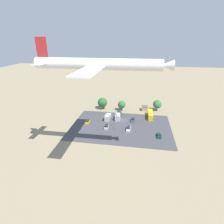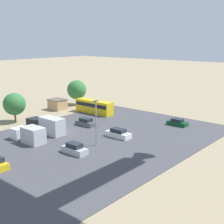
% 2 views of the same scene
% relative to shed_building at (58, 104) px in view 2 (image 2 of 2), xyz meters
% --- Properties ---
extents(ground_plane, '(400.00, 400.00, 0.00)m').
position_rel_shed_building_xyz_m(ground_plane, '(11.90, 15.81, -1.35)').
color(ground_plane, gray).
extents(parking_lot_surface, '(49.25, 34.07, 0.08)m').
position_rel_shed_building_xyz_m(parking_lot_surface, '(11.90, 23.68, -1.31)').
color(parking_lot_surface, '#424247').
rests_on(parking_lot_surface, ground).
extents(shed_building, '(3.57, 4.21, 2.68)m').
position_rel_shed_building_xyz_m(shed_building, '(0.00, 0.00, 0.00)').
color(shed_building, tan).
rests_on(shed_building, ground).
extents(bus, '(2.52, 10.20, 3.08)m').
position_rel_shed_building_xyz_m(bus, '(-3.03, 9.92, 0.39)').
color(bus, gold).
rests_on(bus, ground).
extents(parked_car_0, '(1.99, 4.41, 1.56)m').
position_rel_shed_building_xyz_m(parked_car_0, '(6.16, 16.37, -0.62)').
color(parked_car_0, '#4C5156').
rests_on(parked_car_0, ground).
extents(parked_car_1, '(1.82, 4.15, 1.42)m').
position_rel_shed_building_xyz_m(parked_car_1, '(-6.15, 30.60, -0.68)').
color(parked_car_1, '#0C4723').
rests_on(parked_car_1, ground).
extents(parked_car_3, '(1.83, 4.37, 1.66)m').
position_rel_shed_building_xyz_m(parked_car_3, '(18.67, 26.45, -0.58)').
color(parked_car_3, '#ADB2B7').
rests_on(parked_car_3, ground).
extents(parked_car_4, '(1.90, 4.78, 1.62)m').
position_rel_shed_building_xyz_m(parked_car_4, '(7.92, 26.42, -0.60)').
color(parked_car_4, silver).
rests_on(parked_car_4, ground).
extents(parked_truck_0, '(2.47, 9.02, 3.17)m').
position_rel_shed_building_xyz_m(parked_truck_0, '(14.53, 14.47, 0.18)').
color(parked_truck_0, black).
rests_on(parked_truck_0, ground).
extents(parked_truck_1, '(2.58, 7.16, 2.82)m').
position_rel_shed_building_xyz_m(parked_truck_1, '(19.93, 16.46, 0.02)').
color(parked_truck_1, silver).
rests_on(parked_truck_1, ground).
extents(tree_apron_mid, '(4.77, 4.77, 6.34)m').
position_rel_shed_building_xyz_m(tree_apron_mid, '(13.87, 2.67, 2.60)').
color(tree_apron_mid, brown).
rests_on(tree_apron_mid, ground).
extents(tree_apron_far, '(5.17, 5.17, 6.71)m').
position_rel_shed_building_xyz_m(tree_apron_far, '(-7.33, -0.67, 2.76)').
color(tree_apron_far, brown).
rests_on(tree_apron_far, ground).
extents(light_pole_lot_centre, '(0.90, 0.28, 7.70)m').
position_rel_shed_building_xyz_m(light_pole_lot_centre, '(13.84, 26.55, 3.00)').
color(light_pole_lot_centre, gray).
rests_on(light_pole_lot_centre, ground).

